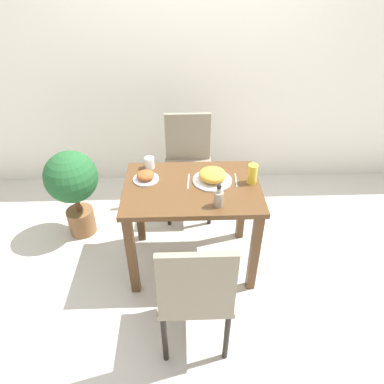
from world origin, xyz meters
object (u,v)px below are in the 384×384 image
chair_near (195,290)px  drink_cup (150,163)px  food_plate (212,176)px  juice_glass (252,174)px  side_plate (146,177)px  chair_far (188,160)px  potted_plant_left (73,184)px  sauce_bottle (219,198)px

chair_near → drink_cup: 1.03m
food_plate → juice_glass: size_ratio=1.95×
side_plate → chair_far: bearing=63.4°
chair_near → chair_far: (-0.00, 1.41, 0.00)m
food_plate → potted_plant_left: food_plate is taller
food_plate → side_plate: bearing=176.2°
food_plate → chair_far: bearing=103.2°
chair_far → drink_cup: 0.60m
food_plate → side_plate: 0.47m
chair_near → chair_far: size_ratio=1.00×
food_plate → potted_plant_left: (-1.09, 0.33, -0.26)m
side_plate → drink_cup: 0.16m
chair_near → chair_far: 1.41m
side_plate → sauce_bottle: size_ratio=1.11×
food_plate → drink_cup: 0.49m
drink_cup → juice_glass: size_ratio=0.60×
drink_cup → sauce_bottle: bearing=-45.7°
sauce_bottle → side_plate: bearing=147.1°
juice_glass → sauce_bottle: size_ratio=0.86×
chair_far → potted_plant_left: (-0.94, -0.32, -0.01)m
chair_far → food_plate: (0.15, -0.65, 0.25)m
juice_glass → potted_plant_left: bearing=165.5°
side_plate → drink_cup: drink_cup is taller
drink_cup → sauce_bottle: (0.46, -0.47, 0.02)m
drink_cup → food_plate: bearing=-23.5°
drink_cup → chair_far: bearing=57.2°
chair_near → juice_glass: bearing=-119.8°
chair_near → side_plate: (-0.31, 0.79, 0.24)m
chair_far → sauce_bottle: chair_far is taller
sauce_bottle → potted_plant_left: 1.29m
food_plate → side_plate: food_plate is taller
chair_far → side_plate: chair_far is taller
food_plate → potted_plant_left: 1.17m
chair_near → drink_cup: chair_near is taller
chair_far → drink_cup: size_ratio=10.77×
drink_cup → sauce_bottle: size_ratio=0.52×
sauce_bottle → potted_plant_left: (-1.11, 0.61, -0.28)m
chair_far → chair_near: bearing=-89.9°
juice_glass → potted_plant_left: size_ratio=0.18×
chair_far → sauce_bottle: (0.17, -0.93, 0.27)m
sauce_bottle → potted_plant_left: size_ratio=0.21×
sauce_bottle → chair_far: bearing=100.2°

